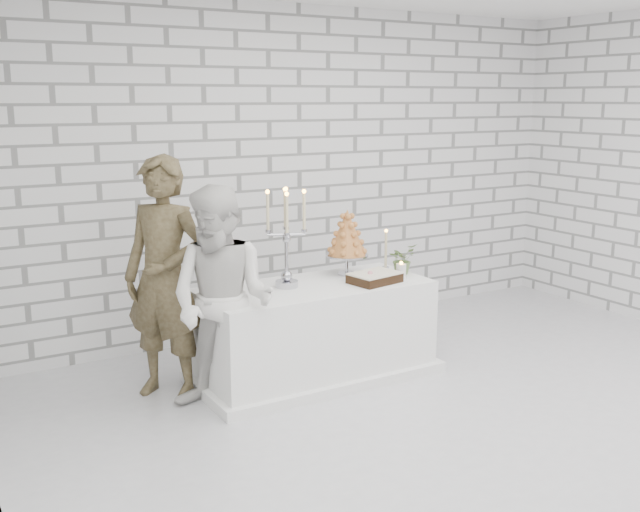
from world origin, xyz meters
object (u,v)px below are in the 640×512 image
Objects in this scene: bride at (222,302)px; croquembouche at (347,242)px; groom at (165,279)px; candelabra at (286,238)px; cake_table at (315,331)px.

croquembouche is at bearing 68.03° from bride.
groom is 2.31× the size of candelabra.
cake_table is 1.12× the size of bride.
bride is 2.08× the size of candelabra.
bride is (-0.89, -0.25, 0.43)m from cake_table.
croquembouche is (0.62, 0.10, -0.11)m from candelabra.
croquembouche is (1.52, -0.08, 0.13)m from groom.
candelabra is (0.67, 0.31, 0.33)m from bride.
croquembouche is (0.40, 0.16, 0.65)m from cake_table.
cake_table is at bearing -158.08° from croquembouche.
croquembouche is at bearing 47.97° from groom.
bride reaches higher than cake_table.
groom is at bearing 168.59° from candelabra.
bride is at bearing -13.69° from groom.
cake_table is 1.26m from groom.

